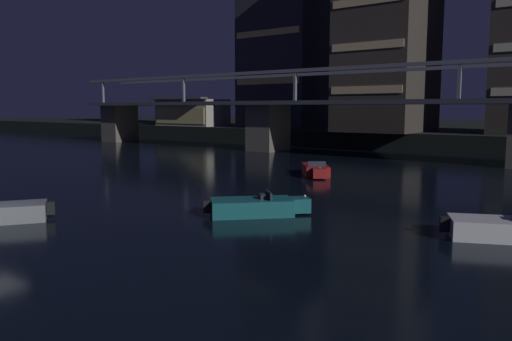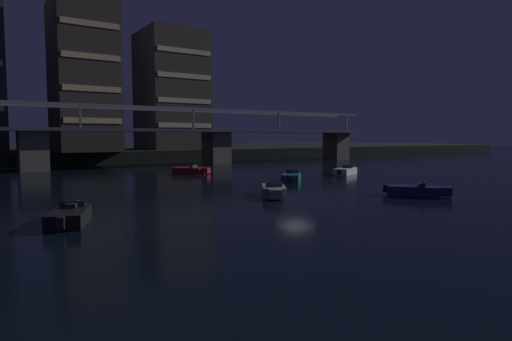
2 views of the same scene
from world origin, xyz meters
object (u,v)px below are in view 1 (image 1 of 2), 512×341
object	(u,v)px
tower_west_low	(287,12)
tower_west_tall	(388,28)
speedboat_mid_right	(508,229)
speedboat_far_left	(316,170)
speedboat_near_right	(256,207)
river_bridge	(380,117)
waterfront_pavilion	(192,112)

from	to	relation	value
tower_west_low	tower_west_tall	bearing A→B (deg)	-10.88
tower_west_tall	speedboat_mid_right	size ratio (longest dim) A/B	5.25
tower_west_low	speedboat_mid_right	bearing A→B (deg)	-47.38
tower_west_low	tower_west_tall	world-z (taller)	tower_west_low
speedboat_far_left	tower_west_tall	bearing A→B (deg)	103.05
speedboat_near_right	river_bridge	bearing A→B (deg)	103.16
speedboat_mid_right	speedboat_far_left	world-z (taller)	same
tower_west_low	tower_west_tall	distance (m)	18.60
waterfront_pavilion	speedboat_far_left	world-z (taller)	waterfront_pavilion
river_bridge	speedboat_near_right	xyz separation A→B (m)	(7.08, -30.26, -3.85)
speedboat_far_left	river_bridge	bearing A→B (deg)	96.75
tower_west_tall	waterfront_pavilion	xyz separation A→B (m)	(-34.40, -0.56, -10.72)
river_bridge	speedboat_near_right	size ratio (longest dim) A/B	20.73
speedboat_mid_right	speedboat_near_right	bearing A→B (deg)	-166.93
river_bridge	tower_west_tall	size ratio (longest dim) A/B	3.51
tower_west_tall	speedboat_mid_right	world-z (taller)	tower_west_tall
tower_west_low	tower_west_tall	size ratio (longest dim) A/B	1.34
tower_west_tall	river_bridge	bearing A→B (deg)	-69.37
river_bridge	speedboat_mid_right	size ratio (longest dim) A/B	18.45
river_bridge	tower_west_low	size ratio (longest dim) A/B	2.62
waterfront_pavilion	tower_west_low	bearing A→B (deg)	13.37
tower_west_low	waterfront_pavilion	bearing A→B (deg)	-166.63
speedboat_near_right	speedboat_mid_right	world-z (taller)	same
tower_west_tall	waterfront_pavilion	distance (m)	36.04
speedboat_far_left	tower_west_low	bearing A→B (deg)	127.40
river_bridge	speedboat_near_right	bearing A→B (deg)	-76.84
river_bridge	waterfront_pavilion	xyz separation A→B (m)	(-39.10, 11.91, 0.17)
speedboat_near_right	speedboat_mid_right	xyz separation A→B (m)	(10.68, 2.48, 0.00)
waterfront_pavilion	speedboat_mid_right	distance (m)	69.46
tower_west_low	speedboat_near_right	bearing A→B (deg)	-57.40
tower_west_tall	speedboat_far_left	xyz separation A→B (m)	(6.58, -28.38, -14.74)
river_bridge	tower_west_tall	bearing A→B (deg)	110.63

